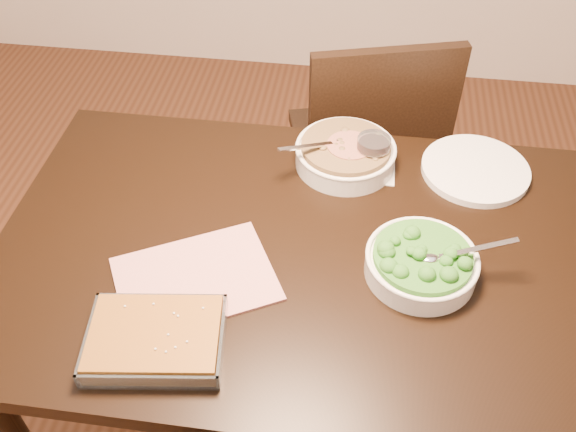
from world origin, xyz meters
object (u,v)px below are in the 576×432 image
at_px(broccoli_bowl, 421,262).
at_px(table, 303,277).
at_px(dinner_plate, 475,170).
at_px(stew_bowl, 345,153).
at_px(chair_far, 368,144).
at_px(baking_dish, 155,339).
at_px(wine_tumbler, 373,153).

bearing_deg(broccoli_bowl, table, 172.73).
bearing_deg(dinner_plate, stew_bowl, -178.08).
distance_m(dinner_plate, chair_far, 0.52).
xyz_separation_m(stew_bowl, baking_dish, (-0.32, -0.60, -0.01)).
height_order(wine_tumbler, dinner_plate, wine_tumbler).
distance_m(baking_dish, dinner_plate, 0.90).
bearing_deg(dinner_plate, baking_dish, -136.72).
bearing_deg(table, dinner_plate, 39.07).
bearing_deg(chair_far, broccoli_bowl, 83.82).
distance_m(wine_tumbler, dinner_plate, 0.27).
xyz_separation_m(table, dinner_plate, (0.40, 0.32, 0.10)).
bearing_deg(stew_bowl, table, -102.29).
height_order(table, baking_dish, baking_dish).
height_order(stew_bowl, wine_tumbler, same).
height_order(baking_dish, chair_far, chair_far).
bearing_deg(baking_dish, stew_bowl, 54.68).
bearing_deg(wine_tumbler, chair_far, 90.74).
bearing_deg(broccoli_bowl, dinner_plate, 68.20).
height_order(stew_bowl, chair_far, chair_far).
bearing_deg(stew_bowl, wine_tumbler, -9.00).
bearing_deg(wine_tumbler, baking_dish, -123.42).
relative_size(table, wine_tumbler, 15.05).
height_order(broccoli_bowl, baking_dish, broccoli_bowl).
bearing_deg(baking_dish, broccoli_bowl, 19.79).
bearing_deg(table, wine_tumbler, 65.69).
distance_m(stew_bowl, dinner_plate, 0.33).
xyz_separation_m(baking_dish, chair_far, (0.39, 0.99, -0.25)).
xyz_separation_m(baking_dish, dinner_plate, (0.65, 0.62, -0.01)).
distance_m(table, baking_dish, 0.41).
relative_size(stew_bowl, dinner_plate, 0.95).
height_order(stew_bowl, baking_dish, stew_bowl).
bearing_deg(wine_tumbler, dinner_plate, 4.76).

